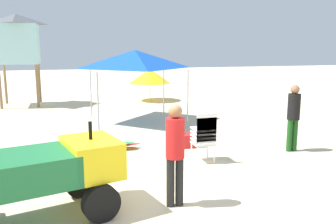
% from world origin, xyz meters
% --- Properties ---
extents(ground, '(80.00, 80.00, 0.00)m').
position_xyz_m(ground, '(0.00, 0.00, 0.00)').
color(ground, beige).
extents(utility_cart, '(2.76, 1.83, 1.50)m').
position_xyz_m(utility_cart, '(-1.82, -0.38, 0.78)').
color(utility_cart, '#1E6B38').
rests_on(utility_cart, ground).
extents(stacked_plastic_chairs, '(0.48, 0.48, 1.20)m').
position_xyz_m(stacked_plastic_chairs, '(1.70, 1.52, 0.70)').
color(stacked_plastic_chairs, white).
rests_on(stacked_plastic_chairs, ground).
extents(surfboard_pile, '(2.48, 0.64, 0.24)m').
position_xyz_m(surfboard_pile, '(-0.73, 3.15, 0.12)').
color(surfboard_pile, orange).
rests_on(surfboard_pile, ground).
extents(lifeguard_near_left, '(0.32, 0.32, 1.75)m').
position_xyz_m(lifeguard_near_left, '(4.27, 1.75, 1.01)').
color(lifeguard_near_left, '#194C19').
rests_on(lifeguard_near_left, ground).
extents(lifeguard_near_center, '(0.32, 0.32, 1.78)m').
position_xyz_m(lifeguard_near_center, '(0.32, -0.52, 1.03)').
color(lifeguard_near_center, black).
rests_on(lifeguard_near_center, ground).
extents(popup_canopy, '(3.03, 3.03, 2.62)m').
position_xyz_m(popup_canopy, '(1.06, 6.60, 2.29)').
color(popup_canopy, '#B2B2B7').
rests_on(popup_canopy, ground).
extents(lifeguard_tower, '(1.98, 1.98, 4.21)m').
position_xyz_m(lifeguard_tower, '(-3.39, 11.85, 3.09)').
color(lifeguard_tower, olive).
rests_on(lifeguard_tower, ground).
extents(beach_umbrella_left, '(2.08, 2.08, 1.63)m').
position_xyz_m(beach_umbrella_left, '(2.79, 11.60, 1.27)').
color(beach_umbrella_left, beige).
rests_on(beach_umbrella_left, ground).
extents(cooler_box, '(0.48, 0.39, 0.35)m').
position_xyz_m(cooler_box, '(1.80, 2.90, 0.18)').
color(cooler_box, red).
rests_on(cooler_box, ground).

